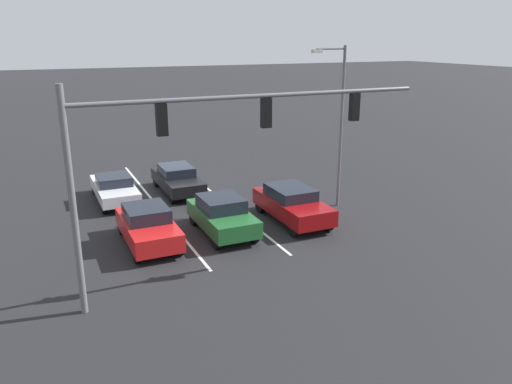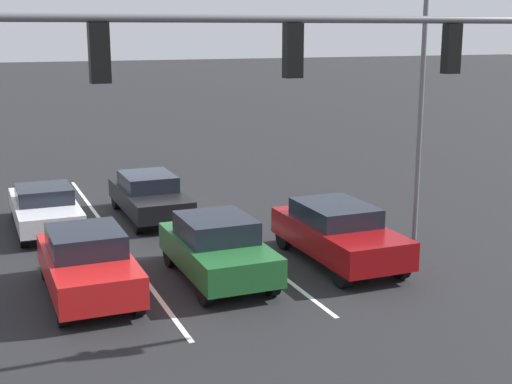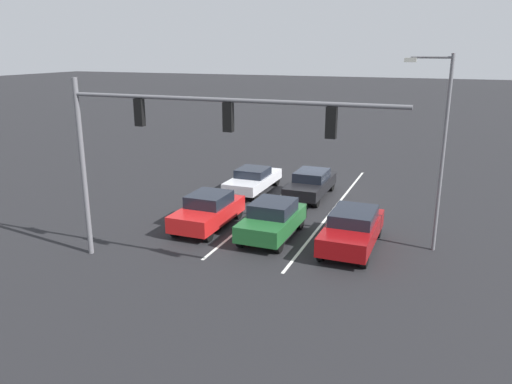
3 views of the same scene
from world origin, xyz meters
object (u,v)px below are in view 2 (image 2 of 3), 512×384
traffic_signal_gantry (173,91)px  street_lamp_left_shoulder (416,89)px  car_darkgreen_midlane_front (217,248)px  car_red_rightlane_front (88,263)px  car_maroon_leftlane_front (338,232)px  car_black_midlane_second (149,195)px  car_silver_rightlane_second (45,207)px

traffic_signal_gantry → street_lamp_left_shoulder: (-8.54, -5.34, -0.63)m
traffic_signal_gantry → car_darkgreen_midlane_front: bearing=-117.4°
car_darkgreen_midlane_front → street_lamp_left_shoulder: size_ratio=0.54×
car_red_rightlane_front → street_lamp_left_shoulder: 10.17m
car_maroon_leftlane_front → car_black_midlane_second: size_ratio=1.01×
car_red_rightlane_front → car_silver_rightlane_second: car_red_rightlane_front is taller
car_maroon_leftlane_front → car_darkgreen_midlane_front: size_ratio=1.11×
street_lamp_left_shoulder → traffic_signal_gantry: bearing=32.0°
car_red_rightlane_front → traffic_signal_gantry: (-0.91, 4.40, 4.26)m
car_maroon_leftlane_front → car_black_midlane_second: car_maroon_leftlane_front is taller
car_black_midlane_second → traffic_signal_gantry: 11.74m
car_black_midlane_second → car_silver_rightlane_second: size_ratio=0.98×
street_lamp_left_shoulder → car_darkgreen_midlane_front: bearing=9.6°
street_lamp_left_shoulder → car_red_rightlane_front: bearing=5.7°
car_red_rightlane_front → street_lamp_left_shoulder: size_ratio=0.55×
traffic_signal_gantry → car_red_rightlane_front: bearing=-78.2°
car_black_midlane_second → car_silver_rightlane_second: car_black_midlane_second is taller
car_darkgreen_midlane_front → street_lamp_left_shoulder: street_lamp_left_shoulder is taller
car_red_rightlane_front → car_darkgreen_midlane_front: bearing=177.6°
car_silver_rightlane_second → car_maroon_leftlane_front: bearing=137.6°
car_darkgreen_midlane_front → car_silver_rightlane_second: 7.19m
car_maroon_leftlane_front → street_lamp_left_shoulder: 4.73m
car_black_midlane_second → street_lamp_left_shoulder: bearing=140.1°
car_darkgreen_midlane_front → car_black_midlane_second: car_darkgreen_midlane_front is taller
car_darkgreen_midlane_front → car_red_rightlane_front: bearing=-2.4°
car_red_rightlane_front → car_silver_rightlane_second: (0.31, -6.19, -0.07)m
car_silver_rightlane_second → street_lamp_left_shoulder: bearing=151.7°
traffic_signal_gantry → car_maroon_leftlane_front: bearing=-142.2°
car_red_rightlane_front → traffic_signal_gantry: 6.19m
car_maroon_leftlane_front → car_black_midlane_second: (3.51, -6.38, -0.06)m
car_maroon_leftlane_front → car_darkgreen_midlane_front: car_darkgreen_midlane_front is taller
car_maroon_leftlane_front → traffic_signal_gantry: bearing=37.8°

